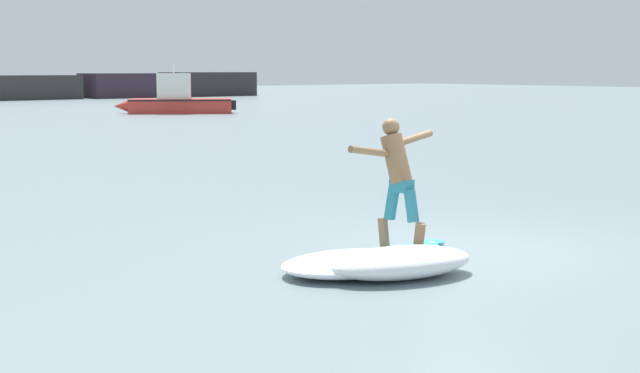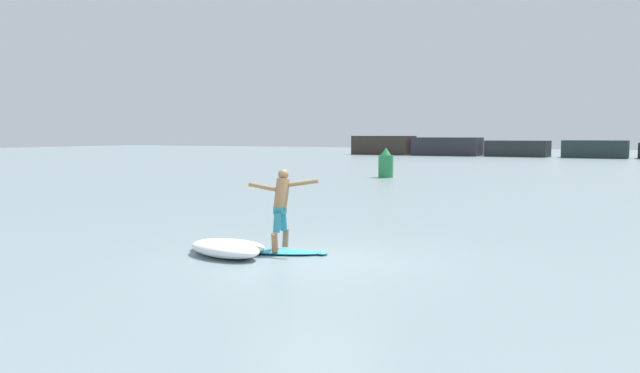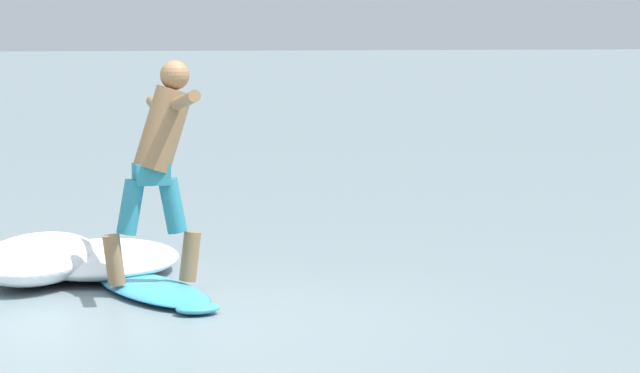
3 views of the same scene
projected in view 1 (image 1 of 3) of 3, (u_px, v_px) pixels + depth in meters
The scene contains 6 objects.
ground_plane at pixel (466, 250), 11.83m from camera, with size 200.00×200.00×0.00m, color gray.
surfboard at pixel (402, 253), 11.45m from camera, with size 1.95×1.08×0.22m.
surfer at pixel (397, 173), 11.34m from camera, with size 1.59×0.77×1.68m.
fishing_boat_near_jetty at pixel (177, 100), 48.60m from camera, with size 6.11×4.70×3.07m.
wave_foam_at_tail at pixel (401, 262), 10.25m from camera, with size 1.95×1.28×0.35m.
wave_foam_at_nose at pixel (353, 263), 10.48m from camera, with size 2.00×1.58×0.23m.
Camera 1 is at (-8.78, -7.85, 2.38)m, focal length 50.00 mm.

